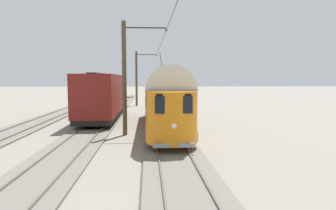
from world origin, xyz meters
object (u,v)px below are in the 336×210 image
at_px(vintage_streetcar, 164,97).
at_px(catenary_pole_foreground, 137,78).
at_px(coach_adjacent, 104,95).
at_px(catenary_pole_mid_near, 126,76).

distance_m(vintage_streetcar, catenary_pole_foreground, 18.01).
distance_m(vintage_streetcar, coach_adjacent, 7.21).
bearing_deg(vintage_streetcar, coach_adjacent, -45.17).
height_order(coach_adjacent, catenary_pole_mid_near, catenary_pole_mid_near).
bearing_deg(catenary_pole_foreground, coach_adjacent, 78.74).
distance_m(coach_adjacent, catenary_pole_mid_near, 8.27).
bearing_deg(coach_adjacent, catenary_pole_foreground, -101.26).
height_order(vintage_streetcar, catenary_pole_mid_near, catenary_pole_mid_near).
bearing_deg(catenary_pole_mid_near, catenary_pole_foreground, -90.00).
bearing_deg(catenary_pole_mid_near, coach_adjacent, -71.94).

